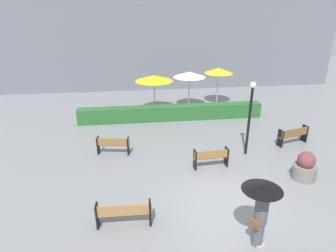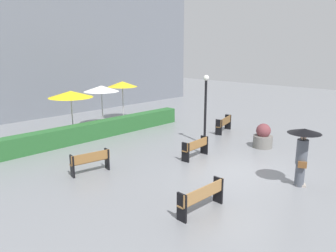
{
  "view_description": "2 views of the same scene",
  "coord_description": "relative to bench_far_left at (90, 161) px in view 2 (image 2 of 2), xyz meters",
  "views": [
    {
      "loc": [
        -3.09,
        -8.38,
        6.51
      ],
      "look_at": [
        -1.44,
        4.52,
        1.18
      ],
      "focal_mm": 31.63,
      "sensor_mm": 36.0,
      "label": 1
    },
    {
      "loc": [
        -10.54,
        -6.14,
        4.7
      ],
      "look_at": [
        1.02,
        5.0,
        0.88
      ],
      "focal_mm": 34.95,
      "sensor_mm": 36.0,
      "label": 2
    }
  ],
  "objects": [
    {
      "name": "patio_umbrella_yellow_far",
      "position": [
        6.88,
        6.65,
        1.9
      ],
      "size": [
        1.94,
        1.94,
        2.6
      ],
      "color": "silver",
      "rests_on": "ground"
    },
    {
      "name": "ground_plane",
      "position": [
        4.06,
        -4.24,
        -0.51
      ],
      "size": [
        60.0,
        60.0,
        0.0
      ],
      "primitive_type": "plane",
      "color": "gray"
    },
    {
      "name": "planter_pot",
      "position": [
        7.71,
        -3.1,
        -0.0
      ],
      "size": [
        0.92,
        0.92,
        1.18
      ],
      "color": "slate",
      "rests_on": "ground"
    },
    {
      "name": "bench_near_left",
      "position": [
        0.55,
        -4.99,
        -0.02
      ],
      "size": [
        1.78,
        0.39,
        0.83
      ],
      "color": "#9E7242",
      "rests_on": "ground"
    },
    {
      "name": "bench_far_left",
      "position": [
        0.0,
        0.0,
        0.0
      ],
      "size": [
        1.56,
        0.57,
        0.85
      ],
      "color": "olive",
      "rests_on": "ground"
    },
    {
      "name": "hedge_strip",
      "position": [
        3.32,
        4.16,
        -0.07
      ],
      "size": [
        11.12,
        0.7,
        0.89
      ],
      "primitive_type": "cube",
      "color": "#28602D",
      "rests_on": "ground"
    },
    {
      "name": "bench_far_right",
      "position": [
        8.9,
        -0.04,
        0.01
      ],
      "size": [
        1.71,
        0.78,
        0.88
      ],
      "color": "brown",
      "rests_on": "ground"
    },
    {
      "name": "patio_umbrella_yellow",
      "position": [
        2.4,
        5.4,
        1.8
      ],
      "size": [
        2.35,
        2.35,
        2.5
      ],
      "color": "silver",
      "rests_on": "ground"
    },
    {
      "name": "patio_umbrella_white",
      "position": [
        4.73,
        5.92,
        1.86
      ],
      "size": [
        2.09,
        2.09,
        2.55
      ],
      "color": "silver",
      "rests_on": "ground"
    },
    {
      "name": "building_facade",
      "position": [
        4.06,
        11.76,
        4.51
      ],
      "size": [
        28.0,
        1.2,
        10.05
      ],
      "primitive_type": "cube",
      "color": "slate",
      "rests_on": "ground"
    },
    {
      "name": "pedestrian_with_umbrella",
      "position": [
        4.37,
        -6.3,
        0.91
      ],
      "size": [
        1.11,
        1.11,
        2.09
      ],
      "color": "#4C515B",
      "rests_on": "ground"
    },
    {
      "name": "bench_mid_center",
      "position": [
        4.22,
        -1.76,
        -0.01
      ],
      "size": [
        1.56,
        0.48,
        0.85
      ],
      "color": "olive",
      "rests_on": "ground"
    },
    {
      "name": "lamp_post",
      "position": [
        6.19,
        -0.72,
        1.64
      ],
      "size": [
        0.28,
        0.28,
        3.46
      ],
      "color": "black",
      "rests_on": "ground"
    }
  ]
}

